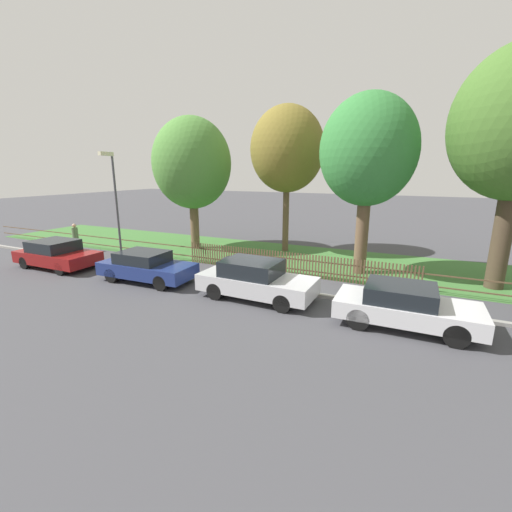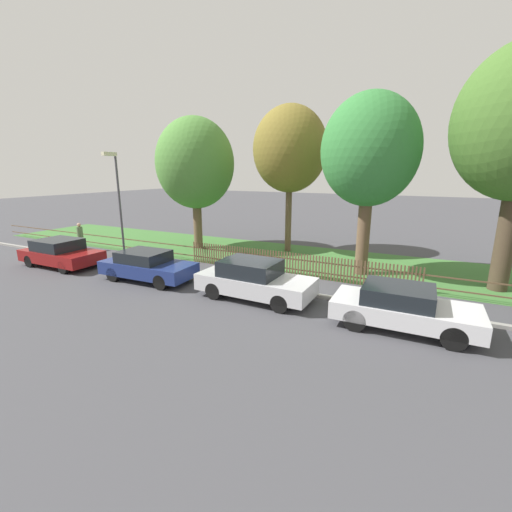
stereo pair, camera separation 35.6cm
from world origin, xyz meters
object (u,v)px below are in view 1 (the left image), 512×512
(covered_motorcycle, at_px, (239,265))
(tree_mid_park, at_px, (368,152))
(tree_nearest_kerb, at_px, (192,164))
(tree_behind_motorcycle, at_px, (287,150))
(parked_car_silver_hatchback, at_px, (57,254))
(street_lamp, at_px, (114,194))
(pedestrian_near_fence, at_px, (75,236))
(parked_car_red_compact, at_px, (405,305))
(parked_car_black_saloon, at_px, (146,266))
(parked_car_navy_estate, at_px, (255,280))

(covered_motorcycle, xyz_separation_m, tree_mid_park, (4.58, 3.17, 4.71))
(tree_nearest_kerb, relative_size, tree_behind_motorcycle, 0.94)
(parked_car_silver_hatchback, relative_size, street_lamp, 0.75)
(tree_behind_motorcycle, height_order, street_lamp, tree_behind_motorcycle)
(tree_behind_motorcycle, height_order, pedestrian_near_fence, tree_behind_motorcycle)
(covered_motorcycle, relative_size, pedestrian_near_fence, 1.19)
(covered_motorcycle, relative_size, tree_mid_park, 0.25)
(parked_car_silver_hatchback, height_order, tree_nearest_kerb, tree_nearest_kerb)
(parked_car_red_compact, bearing_deg, covered_motorcycle, 162.35)
(parked_car_silver_hatchback, xyz_separation_m, pedestrian_near_fence, (-2.11, 2.66, 0.25))
(parked_car_red_compact, bearing_deg, pedestrian_near_fence, 171.05)
(covered_motorcycle, distance_m, tree_nearest_kerb, 8.09)
(tree_mid_park, xyz_separation_m, pedestrian_near_fence, (-15.48, -2.65, -4.42))
(parked_car_silver_hatchback, distance_m, parked_car_black_saloon, 5.43)
(covered_motorcycle, height_order, street_lamp, street_lamp)
(parked_car_red_compact, distance_m, tree_behind_motorcycle, 11.55)
(parked_car_navy_estate, xyz_separation_m, pedestrian_near_fence, (-12.57, 2.33, 0.21))
(street_lamp, bearing_deg, tree_mid_park, 15.62)
(parked_car_black_saloon, distance_m, tree_nearest_kerb, 7.84)
(pedestrian_near_fence, bearing_deg, street_lamp, -150.01)
(covered_motorcycle, distance_m, tree_behind_motorcycle, 7.75)
(tree_behind_motorcycle, distance_m, pedestrian_near_fence, 13.00)
(tree_mid_park, height_order, street_lamp, tree_mid_park)
(parked_car_silver_hatchback, bearing_deg, covered_motorcycle, 13.24)
(tree_mid_park, xyz_separation_m, street_lamp, (-11.49, -3.21, -1.90))
(parked_car_red_compact, distance_m, covered_motorcycle, 6.99)
(parked_car_red_compact, relative_size, street_lamp, 0.75)
(parked_car_silver_hatchback, bearing_deg, tree_behind_motorcycle, 42.12)
(parked_car_navy_estate, relative_size, parked_car_red_compact, 1.05)
(parked_car_red_compact, bearing_deg, street_lamp, 170.98)
(tree_nearest_kerb, height_order, tree_mid_park, tree_mid_park)
(covered_motorcycle, height_order, tree_behind_motorcycle, tree_behind_motorcycle)
(parked_car_navy_estate, relative_size, tree_nearest_kerb, 0.56)
(parked_car_black_saloon, relative_size, parked_car_navy_estate, 0.97)
(parked_car_black_saloon, height_order, parked_car_navy_estate, parked_car_navy_estate)
(parked_car_red_compact, distance_m, tree_mid_park, 7.31)
(parked_car_navy_estate, bearing_deg, street_lamp, 169.61)
(parked_car_silver_hatchback, relative_size, covered_motorcycle, 2.11)
(tree_nearest_kerb, distance_m, street_lamp, 4.90)
(parked_car_red_compact, bearing_deg, parked_car_navy_estate, 176.62)
(parked_car_navy_estate, height_order, tree_mid_park, tree_mid_park)
(parked_car_black_saloon, bearing_deg, tree_nearest_kerb, 105.17)
(parked_car_red_compact, relative_size, tree_behind_motorcycle, 0.51)
(parked_car_silver_hatchback, distance_m, covered_motorcycle, 9.05)
(parked_car_red_compact, distance_m, pedestrian_near_fence, 17.78)
(parked_car_red_compact, xyz_separation_m, tree_nearest_kerb, (-11.97, 6.37, 4.28))
(parked_car_navy_estate, distance_m, tree_behind_motorcycle, 9.31)
(tree_mid_park, relative_size, street_lamp, 1.42)
(pedestrian_near_fence, relative_size, street_lamp, 0.30)
(tree_behind_motorcycle, bearing_deg, parked_car_black_saloon, -112.93)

